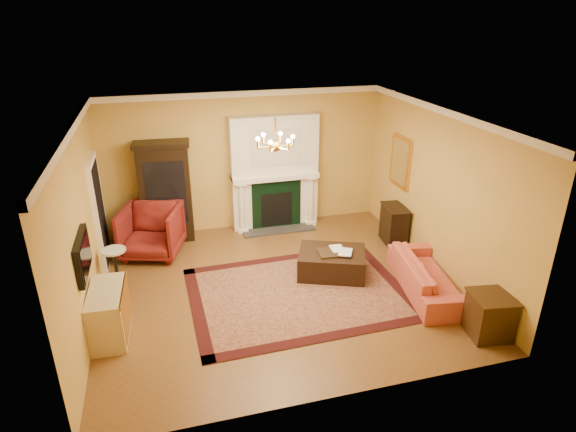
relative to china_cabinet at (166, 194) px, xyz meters
name	(u,v)px	position (x,y,z in m)	size (l,w,h in m)	color
floor	(277,287)	(1.73, -2.49, -1.02)	(6.00, 5.50, 0.02)	brown
ceiling	(275,117)	(1.73, -2.49, 2.00)	(6.00, 5.50, 0.02)	silver
wall_back	(245,161)	(1.73, 0.27, 0.49)	(6.00, 0.02, 3.00)	#DDA44F
wall_front	(335,298)	(1.73, -5.25, 0.49)	(6.00, 0.02, 3.00)	#DDA44F
wall_left	(81,229)	(-1.28, -2.49, 0.49)	(0.02, 5.50, 3.00)	#DDA44F
wall_right	(438,192)	(4.74, -2.49, 0.49)	(0.02, 5.50, 3.00)	#DDA44F
fireplace	(275,175)	(2.33, 0.08, 0.18)	(1.90, 0.70, 2.50)	white
crown_molding	(262,110)	(1.73, -1.53, 1.93)	(6.00, 5.50, 0.12)	white
doorway	(100,213)	(-1.23, -0.79, 0.03)	(0.08, 1.05, 2.10)	white
tv_panel	(83,255)	(-1.22, -3.09, 0.34)	(0.09, 0.95, 0.58)	black
gilt_mirror	(400,162)	(4.69, -1.09, 0.64)	(0.06, 0.76, 1.05)	gold
chandelier	(276,143)	(1.73, -2.49, 1.60)	(0.63, 0.55, 0.53)	gold
oriental_rug	(298,293)	(2.03, -2.80, -1.01)	(3.67, 2.75, 0.01)	#400D10
china_cabinet	(166,194)	(0.00, 0.00, 0.00)	(1.01, 0.46, 2.03)	black
wingback_armchair	(151,229)	(-0.36, -0.65, -0.46)	(1.08, 1.01, 1.11)	maroon
pedestal_table	(116,266)	(-0.97, -1.76, -0.58)	(0.41, 0.41, 0.74)	black
commode	(109,313)	(-1.00, -3.16, -0.63)	(0.49, 1.04, 0.78)	beige
coral_sofa	(427,270)	(4.19, -3.29, -0.61)	(2.04, 0.60, 0.80)	#B9433A
end_table	(489,317)	(4.45, -4.64, -0.69)	(0.56, 0.56, 0.65)	#38210F
console_table	(394,225)	(4.51, -1.41, -0.63)	(0.39, 0.69, 0.77)	black
leather_ottoman	(332,262)	(2.81, -2.32, -0.77)	(1.20, 0.87, 0.45)	black
ottoman_tray	(332,253)	(2.78, -2.38, -0.53)	(0.50, 0.39, 0.03)	black
book_a	(331,243)	(2.79, -2.32, -0.36)	(0.23, 0.03, 0.31)	gray
book_b	(339,244)	(2.89, -2.43, -0.36)	(0.24, 0.02, 0.32)	gray
topiary_left	(251,166)	(1.80, 0.04, 0.43)	(0.15, 0.15, 0.40)	gray
topiary_right	(304,160)	(2.97, 0.04, 0.47)	(0.17, 0.17, 0.46)	gray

